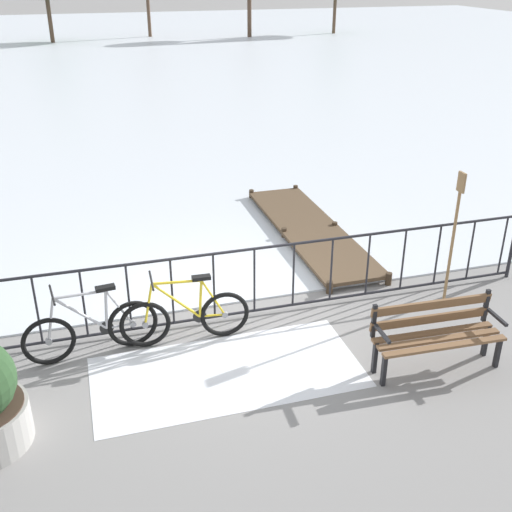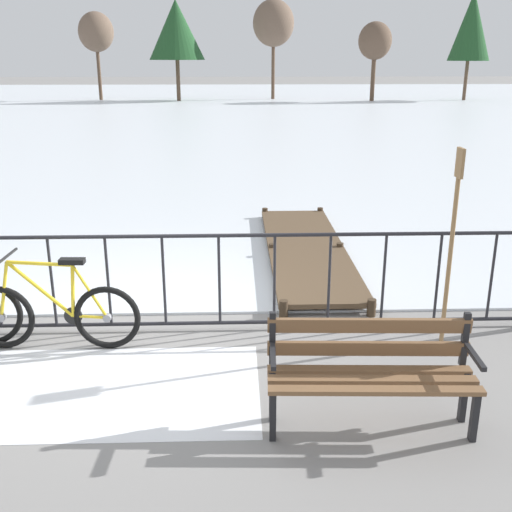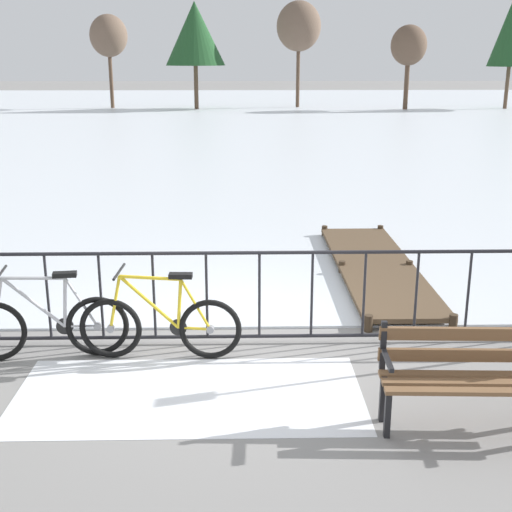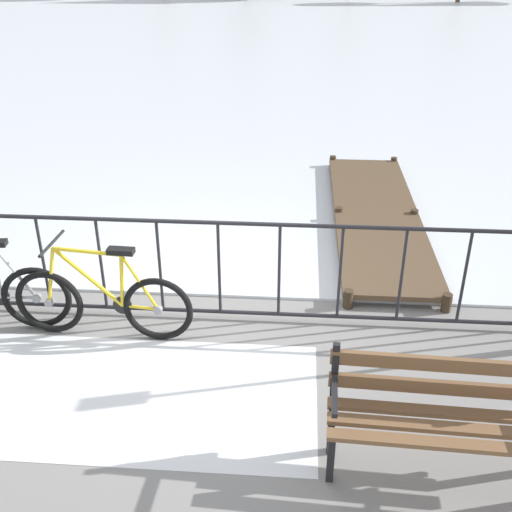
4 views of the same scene
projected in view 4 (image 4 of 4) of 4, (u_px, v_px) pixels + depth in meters
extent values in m
plane|color=gray|center=(192.00, 317.00, 6.11)|extent=(160.00, 160.00, 0.00)
cube|color=silver|center=(285.00, 10.00, 31.18)|extent=(80.00, 56.00, 0.03)
cube|color=white|center=(119.00, 394.00, 5.08)|extent=(3.29, 1.56, 0.01)
cylinder|color=#232328|center=(187.00, 222.00, 5.63)|extent=(9.00, 0.04, 0.04)
cylinder|color=#232328|center=(192.00, 310.00, 6.08)|extent=(9.00, 0.04, 0.04)
cylinder|color=#232328|center=(43.00, 263.00, 5.95)|extent=(0.03, 0.03, 0.97)
cylinder|color=#232328|center=(101.00, 265.00, 5.91)|extent=(0.03, 0.03, 0.97)
cylinder|color=#232328|center=(160.00, 267.00, 5.87)|extent=(0.03, 0.03, 0.97)
cylinder|color=#232328|center=(219.00, 269.00, 5.83)|extent=(0.03, 0.03, 0.97)
cylinder|color=#232328|center=(279.00, 271.00, 5.80)|extent=(0.03, 0.03, 0.97)
cylinder|color=#232328|center=(340.00, 273.00, 5.76)|extent=(0.03, 0.03, 0.97)
cylinder|color=#232328|center=(402.00, 275.00, 5.72)|extent=(0.03, 0.03, 0.97)
cylinder|color=#232328|center=(464.00, 278.00, 5.68)|extent=(0.03, 0.03, 0.97)
torus|color=black|center=(158.00, 309.00, 5.63)|extent=(0.66, 0.09, 0.66)
cylinder|color=gray|center=(158.00, 309.00, 5.63)|extent=(0.08, 0.06, 0.08)
torus|color=black|center=(49.00, 302.00, 5.74)|extent=(0.66, 0.09, 0.66)
cylinder|color=gray|center=(49.00, 302.00, 5.74)|extent=(0.08, 0.06, 0.08)
cylinder|color=yellow|center=(122.00, 281.00, 5.53)|extent=(0.08, 0.04, 0.53)
cylinder|color=yellow|center=(88.00, 277.00, 5.56)|extent=(0.61, 0.06, 0.59)
cylinder|color=yellow|center=(87.00, 252.00, 5.43)|extent=(0.63, 0.06, 0.07)
cylinder|color=yellow|center=(140.00, 307.00, 5.65)|extent=(0.34, 0.04, 0.05)
cylinder|color=yellow|center=(140.00, 283.00, 5.52)|extent=(0.32, 0.04, 0.56)
cylinder|color=yellow|center=(51.00, 276.00, 5.60)|extent=(0.16, 0.04, 0.59)
cube|color=black|center=(121.00, 251.00, 5.39)|extent=(0.24, 0.11, 0.05)
cylinder|color=black|center=(52.00, 243.00, 5.44)|extent=(0.05, 0.52, 0.03)
cylinder|color=black|center=(123.00, 305.00, 5.66)|extent=(0.18, 0.03, 0.18)
torus|color=black|center=(37.00, 298.00, 5.81)|extent=(0.66, 0.14, 0.66)
cylinder|color=gray|center=(37.00, 298.00, 5.81)|extent=(0.09, 0.07, 0.08)
cylinder|color=#B2B2B7|center=(19.00, 297.00, 5.80)|extent=(0.34, 0.07, 0.05)
cylinder|color=#B2B2B7|center=(16.00, 273.00, 5.68)|extent=(0.32, 0.07, 0.56)
cylinder|color=black|center=(1.00, 297.00, 5.79)|extent=(0.18, 0.04, 0.18)
cube|color=brown|center=(442.00, 412.00, 4.26)|extent=(1.60, 0.17, 0.04)
cube|color=brown|center=(446.00, 428.00, 4.12)|extent=(1.60, 0.17, 0.04)
cube|color=brown|center=(449.00, 444.00, 3.99)|extent=(1.60, 0.17, 0.04)
cube|color=brown|center=(443.00, 387.00, 4.28)|extent=(1.60, 0.12, 0.12)
cube|color=brown|center=(447.00, 365.00, 4.18)|extent=(1.60, 0.12, 0.12)
cube|color=black|center=(331.00, 456.00, 4.19)|extent=(0.05, 0.06, 0.44)
cube|color=black|center=(331.00, 429.00, 4.42)|extent=(0.05, 0.06, 0.44)
cube|color=black|center=(335.00, 370.00, 4.32)|extent=(0.05, 0.05, 0.45)
cube|color=black|center=(335.00, 396.00, 4.11)|extent=(0.06, 0.40, 0.04)
cube|color=brown|center=(376.00, 214.00, 8.08)|extent=(1.10, 4.28, 0.06)
cylinder|color=#3C2E20|center=(348.00, 299.00, 6.23)|extent=(0.10, 0.10, 0.20)
cylinder|color=#3C2E20|center=(447.00, 303.00, 6.17)|extent=(0.10, 0.10, 0.20)
cylinder|color=#3C2E20|center=(339.00, 215.00, 8.12)|extent=(0.10, 0.10, 0.20)
cylinder|color=#3C2E20|center=(414.00, 217.00, 8.06)|extent=(0.10, 0.10, 0.20)
cylinder|color=#3C2E20|center=(333.00, 162.00, 10.01)|extent=(0.10, 0.10, 0.20)
cylinder|color=#3C2E20|center=(394.00, 163.00, 9.95)|extent=(0.10, 0.10, 0.20)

